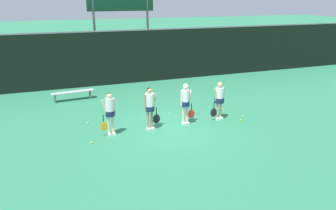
# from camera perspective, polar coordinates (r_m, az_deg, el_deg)

# --- Properties ---
(ground_plane) EXTENTS (140.00, 140.00, 0.00)m
(ground_plane) POSITION_cam_1_polar(r_m,az_deg,el_deg) (13.27, 0.19, -3.74)
(ground_plane) COLOR #2D7F56
(fence_windscreen) EXTENTS (60.00, 0.08, 3.19)m
(fence_windscreen) POSITION_cam_1_polar(r_m,az_deg,el_deg) (19.76, -7.55, 8.29)
(fence_windscreen) COLOR black
(fence_windscreen) RESTS_ON ground_plane
(scoreboard) EXTENTS (4.11, 0.15, 5.40)m
(scoreboard) POSITION_cam_1_polar(r_m,az_deg,el_deg) (21.08, -8.20, 16.18)
(scoreboard) COLOR #515156
(scoreboard) RESTS_ON ground_plane
(bench_courtside) EXTENTS (2.14, 0.54, 0.45)m
(bench_courtside) POSITION_cam_1_polar(r_m,az_deg,el_deg) (17.21, -16.25, 2.09)
(bench_courtside) COLOR #B2B2B7
(bench_courtside) RESTS_ON ground_plane
(player_0) EXTENTS (0.62, 0.35, 1.67)m
(player_0) POSITION_cam_1_polar(r_m,az_deg,el_deg) (12.33, -10.12, -0.94)
(player_0) COLOR beige
(player_0) RESTS_ON ground_plane
(player_1) EXTENTS (0.66, 0.37, 1.71)m
(player_1) POSITION_cam_1_polar(r_m,az_deg,el_deg) (12.66, -3.18, -0.02)
(player_1) COLOR tan
(player_1) RESTS_ON ground_plane
(player_2) EXTENTS (0.63, 0.34, 1.71)m
(player_2) POSITION_cam_1_polar(r_m,az_deg,el_deg) (13.21, 3.09, 0.78)
(player_2) COLOR beige
(player_2) RESTS_ON ground_plane
(player_3) EXTENTS (0.68, 0.41, 1.63)m
(player_3) POSITION_cam_1_polar(r_m,az_deg,el_deg) (13.91, 8.92, 1.31)
(player_3) COLOR tan
(player_3) RESTS_ON ground_plane
(tennis_ball_0) EXTENTS (0.07, 0.07, 0.07)m
(tennis_ball_0) POSITION_cam_1_polar(r_m,az_deg,el_deg) (12.06, -13.17, -6.41)
(tennis_ball_0) COLOR #CCE033
(tennis_ball_0) RESTS_ON ground_plane
(tennis_ball_1) EXTENTS (0.07, 0.07, 0.07)m
(tennis_ball_1) POSITION_cam_1_polar(r_m,az_deg,el_deg) (14.63, 12.92, -1.94)
(tennis_ball_1) COLOR #CCE033
(tennis_ball_1) RESTS_ON ground_plane
(tennis_ball_2) EXTENTS (0.07, 0.07, 0.07)m
(tennis_ball_2) POSITION_cam_1_polar(r_m,az_deg,el_deg) (15.41, 9.39, -0.68)
(tennis_ball_2) COLOR #CCE033
(tennis_ball_2) RESTS_ON ground_plane
(tennis_ball_3) EXTENTS (0.07, 0.07, 0.07)m
(tennis_ball_3) POSITION_cam_1_polar(r_m,az_deg,el_deg) (14.61, 0.33, -1.50)
(tennis_ball_3) COLOR #CCE033
(tennis_ball_3) RESTS_ON ground_plane
(tennis_ball_4) EXTENTS (0.07, 0.07, 0.07)m
(tennis_ball_4) POSITION_cam_1_polar(r_m,az_deg,el_deg) (14.14, 12.51, -2.63)
(tennis_ball_4) COLOR #CCE033
(tennis_ball_4) RESTS_ON ground_plane
(tennis_ball_5) EXTENTS (0.07, 0.07, 0.07)m
(tennis_ball_5) POSITION_cam_1_polar(r_m,az_deg,el_deg) (13.92, -13.82, -3.06)
(tennis_ball_5) COLOR #CCE033
(tennis_ball_5) RESTS_ON ground_plane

